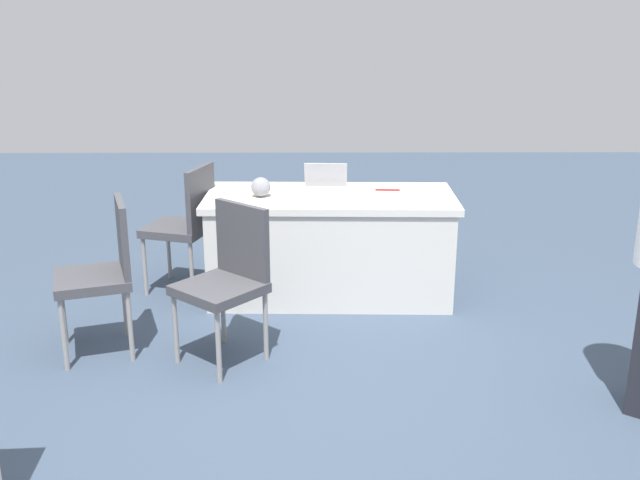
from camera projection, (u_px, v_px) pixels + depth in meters
The scene contains 8 objects.
ground_plane at pixel (310, 395), 4.09m from camera, with size 14.40×14.40×0.00m, color #3D4C60.
table_foreground at pixel (330, 245), 5.42m from camera, with size 1.82×0.86×0.77m.
chair_near_front at pixel (186, 220), 5.46m from camera, with size 0.55×0.55×0.96m.
chair_tucked_left at pixel (228, 274), 4.37m from camera, with size 0.62×0.62×0.95m.
chair_aisle at pixel (103, 267), 4.46m from camera, with size 0.56×0.56×0.96m.
laptop_silver at pixel (325, 188), 5.36m from camera, with size 0.33×0.31×0.21m.
yarn_ball at pixel (261, 187), 5.24m from camera, with size 0.14×0.14×0.14m, color gray.
scissors_red at pixel (387, 190), 5.44m from camera, with size 0.18×0.04×0.01m, color red.
Camera 1 is at (-0.03, 3.64, 2.05)m, focal length 41.35 mm.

